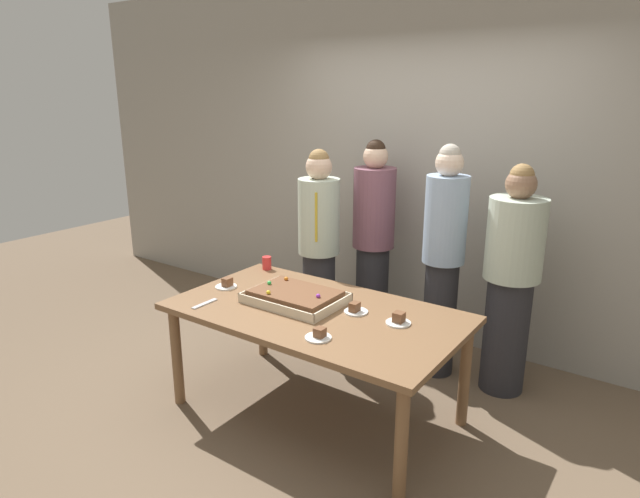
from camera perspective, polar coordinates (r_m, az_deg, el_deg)
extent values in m
plane|color=brown|center=(3.80, -0.42, -16.63)|extent=(12.00, 12.00, 0.00)
cube|color=#9E998E|center=(4.62, 11.31, 8.98)|extent=(8.00, 0.12, 3.00)
cube|color=brown|center=(3.46, -0.44, -6.66)|extent=(1.83, 1.03, 0.04)
cylinder|color=brown|center=(3.85, -14.70, -10.75)|extent=(0.07, 0.07, 0.69)
cylinder|color=brown|center=(2.94, 8.45, -19.68)|extent=(0.07, 0.07, 0.69)
cylinder|color=brown|center=(4.40, -6.04, -6.76)|extent=(0.07, 0.07, 0.69)
cylinder|color=brown|center=(3.63, 14.86, -12.57)|extent=(0.07, 0.07, 0.69)
cube|color=beige|center=(3.57, -2.58, -5.47)|extent=(0.61, 0.43, 0.01)
cube|color=beige|center=(3.41, -4.78, -6.06)|extent=(0.61, 0.01, 0.05)
cube|color=beige|center=(3.72, -0.59, -4.04)|extent=(0.61, 0.01, 0.05)
cube|color=beige|center=(3.74, -6.22, -4.03)|extent=(0.01, 0.43, 0.05)
cube|color=beige|center=(3.40, 1.41, -6.07)|extent=(0.01, 0.43, 0.05)
cube|color=brown|center=(3.56, -2.59, -4.87)|extent=(0.54, 0.36, 0.07)
sphere|color=green|center=(3.67, -5.31, -3.54)|extent=(0.03, 0.03, 0.03)
sphere|color=purple|center=(3.43, -0.19, -4.91)|extent=(0.03, 0.03, 0.03)
sphere|color=yellow|center=(3.50, -5.40, -4.53)|extent=(0.03, 0.03, 0.03)
sphere|color=orange|center=(3.74, -3.55, -3.11)|extent=(0.03, 0.03, 0.03)
cylinder|color=white|center=(3.88, -9.76, -3.88)|extent=(0.15, 0.15, 0.01)
cube|color=brown|center=(3.87, -9.63, -3.40)|extent=(0.05, 0.07, 0.06)
cylinder|color=white|center=(3.08, -0.19, -9.22)|extent=(0.15, 0.15, 0.01)
cube|color=brown|center=(3.06, -0.02, -8.68)|extent=(0.06, 0.06, 0.05)
cylinder|color=white|center=(3.42, 3.76, -6.53)|extent=(0.15, 0.15, 0.01)
cube|color=brown|center=(3.40, 3.62, -6.03)|extent=(0.05, 0.06, 0.06)
cylinder|color=white|center=(3.29, 8.16, -7.63)|extent=(0.15, 0.15, 0.01)
cube|color=brown|center=(3.28, 8.22, -7.04)|extent=(0.06, 0.06, 0.06)
cylinder|color=red|center=(4.21, -5.57, -1.46)|extent=(0.07, 0.07, 0.10)
cube|color=silver|center=(3.61, -11.93, -5.60)|extent=(0.03, 0.20, 0.01)
cylinder|color=#28282D|center=(4.49, -0.11, -5.36)|extent=(0.26, 0.26, 0.81)
cylinder|color=#B7C6B2|center=(4.28, -0.12, 3.41)|extent=(0.33, 0.33, 0.59)
cube|color=gold|center=(4.12, -0.50, 3.34)|extent=(0.04, 0.02, 0.38)
sphere|color=beige|center=(4.21, -0.12, 8.57)|extent=(0.20, 0.20, 0.20)
sphere|color=olive|center=(4.20, -0.12, 9.33)|extent=(0.16, 0.16, 0.16)
cylinder|color=#28282D|center=(4.18, 12.32, -7.02)|extent=(0.24, 0.24, 0.87)
cylinder|color=#93ADCC|center=(3.95, 12.97, 2.99)|extent=(0.30, 0.30, 0.62)
sphere|color=beige|center=(3.88, 13.35, 8.73)|extent=(0.19, 0.19, 0.19)
sphere|color=#B2A899|center=(3.87, 13.40, 9.52)|extent=(0.15, 0.15, 0.15)
cylinder|color=#28282D|center=(4.67, 5.42, -4.53)|extent=(0.27, 0.27, 0.82)
cylinder|color=#7A4C5B|center=(4.46, 5.67, 4.29)|extent=(0.34, 0.34, 0.65)
sphere|color=beige|center=(4.40, 5.82, 9.58)|extent=(0.20, 0.20, 0.20)
sphere|color=black|center=(4.39, 5.84, 10.29)|extent=(0.16, 0.16, 0.16)
cylinder|color=#28282D|center=(4.08, 18.76, -8.43)|extent=(0.30, 0.30, 0.83)
cylinder|color=#B7C6B2|center=(3.85, 19.69, 0.99)|extent=(0.38, 0.38, 0.55)
sphere|color=#8C664C|center=(3.78, 20.23, 6.36)|extent=(0.20, 0.20, 0.20)
sphere|color=olive|center=(3.77, 20.31, 7.18)|extent=(0.16, 0.16, 0.16)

